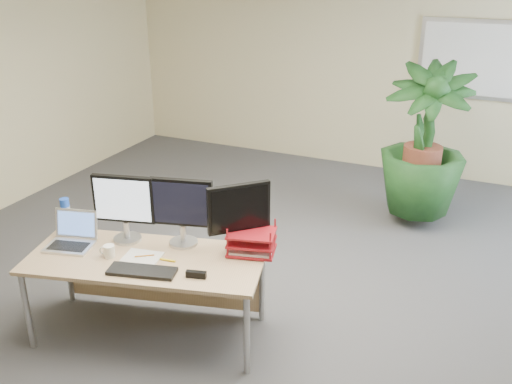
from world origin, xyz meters
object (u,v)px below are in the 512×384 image
at_px(desk, 151,267).
at_px(monitor_right, 182,208).
at_px(floor_plant, 422,158).
at_px(laptop, 72,237).
at_px(monitor_left, 124,204).

distance_m(desk, monitor_right, 0.52).
distance_m(desk, floor_plant, 3.17).
bearing_deg(floor_plant, desk, -119.38).
height_order(monitor_right, laptop, monitor_right).
height_order(desk, monitor_right, monitor_right).
bearing_deg(desk, floor_plant, 60.62).
bearing_deg(laptop, floor_plant, 53.34).
relative_size(monitor_left, laptop, 1.32).
bearing_deg(desk, laptop, -166.71).
xyz_separation_m(monitor_left, laptop, (-0.34, -0.23, -0.25)).
relative_size(floor_plant, monitor_left, 2.80).
relative_size(floor_plant, laptop, 3.71).
relative_size(desk, laptop, 4.63).
distance_m(monitor_right, laptop, 0.89).
bearing_deg(laptop, desk, 13.29).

